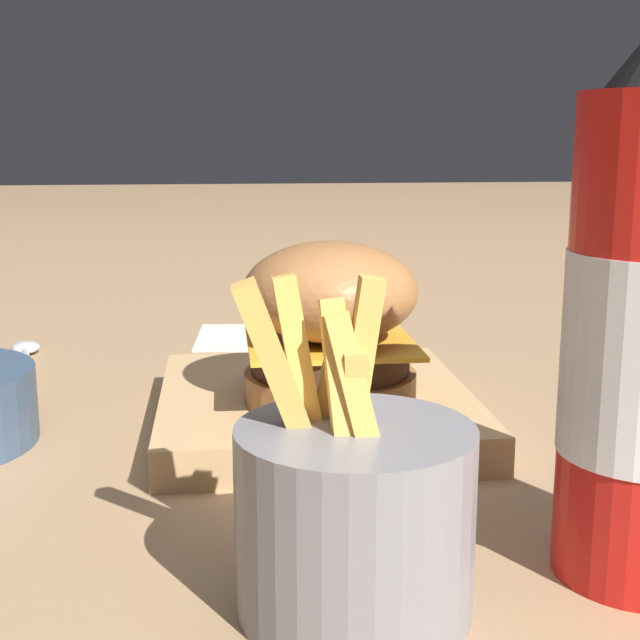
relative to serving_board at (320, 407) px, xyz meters
The scene contains 6 objects.
ground_plane 0.08m from the serving_board, 51.12° to the right, with size 6.00×6.00×0.00m, color #9E7A56.
serving_board is the anchor object (origin of this frame).
burger 0.07m from the serving_board, 17.13° to the left, with size 0.12×0.12×0.11m.
fries_basket 0.25m from the serving_board, ahead, with size 0.10×0.10×0.15m.
spoon 0.32m from the serving_board, 130.94° to the right, with size 0.16×0.05×0.01m.
parchment_square 0.28m from the serving_board, behind, with size 0.12×0.12×0.00m.
Camera 1 is at (0.54, -0.00, 0.20)m, focal length 50.00 mm.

